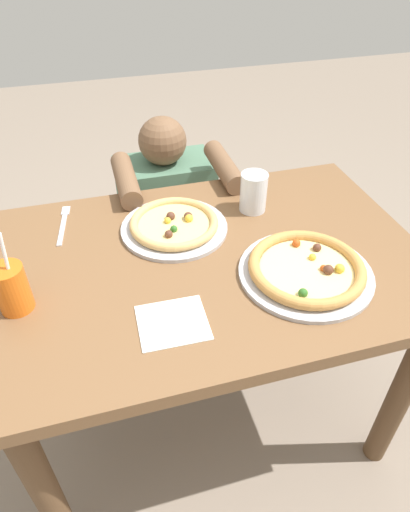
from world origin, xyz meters
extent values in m
plane|color=gray|center=(0.00, 0.00, 0.00)|extent=(8.00, 8.00, 0.00)
cube|color=brown|center=(0.00, 0.00, 0.73)|extent=(1.19, 0.79, 0.04)
cylinder|color=brown|center=(-0.52, -0.32, 0.35)|extent=(0.07, 0.07, 0.71)
cylinder|color=brown|center=(0.52, -0.32, 0.35)|extent=(0.07, 0.07, 0.71)
cylinder|color=brown|center=(-0.52, 0.32, 0.35)|extent=(0.07, 0.07, 0.71)
cylinder|color=brown|center=(0.52, 0.32, 0.35)|extent=(0.07, 0.07, 0.71)
cylinder|color=#B7B7BC|center=(0.22, -0.14, 0.76)|extent=(0.35, 0.35, 0.01)
cylinder|color=#EFD68C|center=(0.22, -0.14, 0.77)|extent=(0.24, 0.24, 0.01)
torus|color=#C68C47|center=(0.22, -0.14, 0.78)|extent=(0.30, 0.30, 0.03)
sphere|color=gold|center=(0.30, -0.17, 0.78)|extent=(0.03, 0.03, 0.03)
sphere|color=brown|center=(0.29, -0.08, 0.78)|extent=(0.02, 0.02, 0.02)
sphere|color=#BF4C19|center=(0.24, -0.04, 0.78)|extent=(0.02, 0.02, 0.02)
sphere|color=#2D6623|center=(0.17, -0.23, 0.78)|extent=(0.02, 0.02, 0.02)
sphere|color=gold|center=(0.26, -0.11, 0.78)|extent=(0.02, 0.02, 0.02)
sphere|color=#BF4C19|center=(0.26, -0.16, 0.78)|extent=(0.02, 0.02, 0.02)
sphere|color=brown|center=(0.27, -0.17, 0.78)|extent=(0.03, 0.03, 0.03)
cylinder|color=#B7B7BC|center=(-0.06, 0.15, 0.76)|extent=(0.31, 0.31, 0.01)
cylinder|color=#E5CC7F|center=(-0.06, 0.15, 0.77)|extent=(0.21, 0.21, 0.01)
torus|color=tan|center=(-0.06, 0.15, 0.77)|extent=(0.26, 0.26, 0.02)
sphere|color=gold|center=(-0.01, 0.15, 0.78)|extent=(0.02, 0.02, 0.02)
sphere|color=brown|center=(-0.06, 0.18, 0.78)|extent=(0.03, 0.03, 0.03)
sphere|color=brown|center=(-0.01, 0.16, 0.78)|extent=(0.03, 0.03, 0.03)
sphere|color=#2D6623|center=(-0.07, 0.11, 0.78)|extent=(0.02, 0.02, 0.02)
sphere|color=gold|center=(-0.08, 0.16, 0.78)|extent=(0.02, 0.02, 0.02)
sphere|color=brown|center=(-0.09, 0.09, 0.78)|extent=(0.02, 0.02, 0.02)
cylinder|color=orange|center=(-0.49, -0.06, 0.81)|extent=(0.08, 0.08, 0.12)
cylinder|color=white|center=(-0.48, -0.06, 0.91)|extent=(0.02, 0.02, 0.11)
cylinder|color=silver|center=(0.20, 0.19, 0.81)|extent=(0.08, 0.08, 0.12)
cube|color=white|center=(0.21, 0.18, 0.84)|extent=(0.04, 0.04, 0.03)
cube|color=white|center=(0.21, 0.18, 0.84)|extent=(0.03, 0.03, 0.03)
cube|color=white|center=(0.20, 0.20, 0.85)|extent=(0.03, 0.03, 0.02)
cube|color=white|center=(-0.14, -0.21, 0.75)|extent=(0.16, 0.15, 0.00)
cube|color=silver|center=(-0.38, 0.24, 0.75)|extent=(0.04, 0.16, 0.00)
cube|color=silver|center=(-0.36, 0.34, 0.75)|extent=(0.03, 0.05, 0.00)
cylinder|color=#333847|center=(0.01, 0.65, 0.23)|extent=(0.30, 0.30, 0.45)
cube|color=#4C7259|center=(0.01, 0.65, 0.58)|extent=(0.38, 0.22, 0.26)
sphere|color=brown|center=(0.01, 0.65, 0.80)|extent=(0.18, 0.18, 0.18)
cylinder|color=brown|center=(-0.16, 0.42, 0.79)|extent=(0.07, 0.28, 0.07)
cylinder|color=brown|center=(0.18, 0.42, 0.79)|extent=(0.07, 0.28, 0.07)
camera|label=1|loc=(-0.26, -0.90, 1.52)|focal=31.25mm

